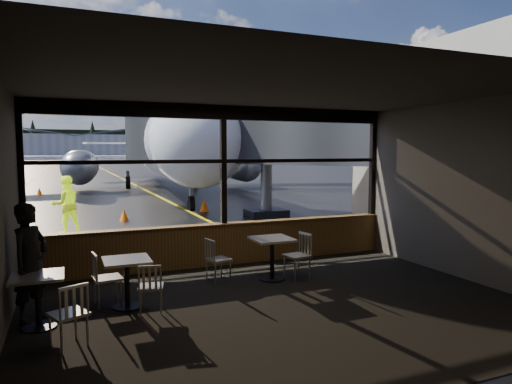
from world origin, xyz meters
TOP-DOWN VIEW (x-y plane):
  - ground_plane at (0.00, 120.00)m, footprint 520.00×520.00m
  - carpet_floor at (0.00, -3.00)m, footprint 8.00×6.00m
  - ceiling at (0.00, -3.00)m, footprint 8.00×6.00m
  - wall_right at (4.00, -3.00)m, footprint 0.04×6.00m
  - wall_back at (0.00, -6.00)m, footprint 8.00×0.04m
  - window_sill at (0.00, 0.00)m, footprint 8.00×0.28m
  - window_header at (0.00, 0.00)m, footprint 8.00×0.18m
  - mullion_left at (-3.95, 0.00)m, footprint 0.12×0.12m
  - mullion_centre at (0.00, 0.00)m, footprint 0.12×0.12m
  - mullion_right at (3.95, 0.00)m, footprint 0.12×0.12m
  - window_transom at (0.00, 0.00)m, footprint 8.00×0.10m
  - airliner at (2.84, 21.27)m, footprint 33.08×38.44m
  - jet_bridge at (3.60, 5.50)m, footprint 8.89×10.86m
  - cafe_table_near at (0.49, -1.50)m, footprint 0.76×0.76m
  - cafe_table_mid at (-2.33, -2.05)m, footprint 0.72×0.72m
  - cafe_table_left at (-3.60, -2.47)m, footprint 0.71×0.71m
  - chair_near_e at (0.95, -1.67)m, footprint 0.57×0.57m
  - chair_near_w at (-0.53, -1.23)m, footprint 0.56×0.56m
  - chair_mid_s at (-2.01, -2.41)m, footprint 0.52×0.52m
  - chair_mid_w at (-2.61, -1.84)m, footprint 0.54×0.54m
  - chair_left_s at (-3.21, -3.32)m, footprint 0.62×0.62m
  - passenger at (-3.70, -2.14)m, footprint 0.72×0.77m
  - ground_crew at (-3.23, 5.60)m, footprint 1.02×0.89m
  - cone_nose at (2.08, 8.78)m, footprint 0.40×0.40m
  - cone_wing at (-4.66, 19.23)m, footprint 0.33×0.33m
  - terminal_annex at (10.00, 2.50)m, footprint 5.00×7.00m
  - hangar_mid at (0.00, 185.00)m, footprint 38.00×15.00m
  - hangar_right at (60.00, 178.00)m, footprint 50.00×20.00m
  - fuel_tank_b at (-20.00, 182.00)m, footprint 8.00×8.00m
  - fuel_tank_c at (-10.00, 182.00)m, footprint 8.00×8.00m
  - treeline at (0.00, 210.00)m, footprint 360.00×3.00m
  - cone_extra at (-1.31, 7.43)m, footprint 0.33×0.33m

SIDE VIEW (x-z plane):
  - ground_plane at x=0.00m, z-range 0.00..0.00m
  - carpet_floor at x=0.00m, z-range 0.01..0.01m
  - cone_wing at x=-4.66m, z-range 0.00..0.45m
  - cone_extra at x=-1.31m, z-range 0.00..0.46m
  - cone_nose at x=2.08m, z-range 0.00..0.56m
  - cafe_table_left at x=-3.60m, z-range 0.00..0.78m
  - cafe_table_mid at x=-2.33m, z-range 0.00..0.80m
  - chair_mid_s at x=-2.01m, z-range 0.00..0.80m
  - cafe_table_near at x=0.49m, z-range 0.00..0.83m
  - chair_near_w at x=-0.53m, z-range 0.00..0.86m
  - chair_left_s at x=-3.21m, z-range 0.00..0.87m
  - chair_mid_w at x=-2.61m, z-range 0.00..0.89m
  - window_sill at x=0.00m, z-range 0.00..0.90m
  - chair_near_e at x=0.95m, z-range 0.00..0.92m
  - ground_crew at x=-3.23m, z-range 0.00..1.77m
  - passenger at x=-3.70m, z-range 0.00..1.77m
  - wall_right at x=4.00m, z-range 0.00..3.50m
  - wall_back at x=0.00m, z-range 0.00..3.50m
  - mullion_left at x=-3.95m, z-range 0.90..3.50m
  - mullion_centre at x=0.00m, z-range 0.90..3.50m
  - mullion_right at x=3.95m, z-range 0.90..3.50m
  - window_transom at x=0.00m, z-range 2.26..2.34m
  - jet_bridge at x=3.60m, z-range 0.00..4.74m
  - terminal_annex at x=10.00m, z-range 0.00..6.00m
  - fuel_tank_b at x=-20.00m, z-range 0.00..6.00m
  - fuel_tank_c at x=-10.00m, z-range 0.00..6.00m
  - window_header at x=0.00m, z-range 3.20..3.50m
  - ceiling at x=0.00m, z-range 3.48..3.52m
  - hangar_mid at x=0.00m, z-range 0.00..10.00m
  - airliner at x=2.84m, z-range 0.00..10.92m
  - hangar_right at x=60.00m, z-range 0.00..12.00m
  - treeline at x=0.00m, z-range 0.00..12.00m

